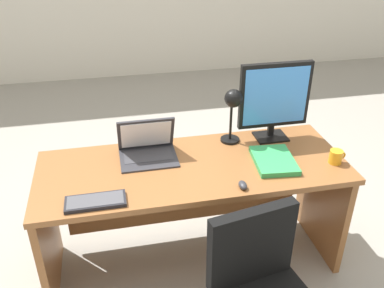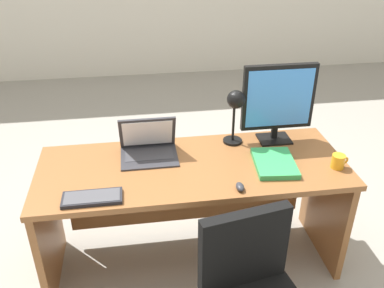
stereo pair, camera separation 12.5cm
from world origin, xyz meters
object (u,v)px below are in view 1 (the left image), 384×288
keyboard (96,201)px  monitor (275,98)px  desk (191,191)px  desk_lamp (233,105)px  laptop (147,144)px  book (274,160)px  coffee_mug (336,157)px  mouse (243,185)px

keyboard → monitor: bearing=22.9°
desk → monitor: 0.76m
desk → desk_lamp: bearing=29.1°
desk_lamp → monitor: bearing=2.2°
keyboard → laptop: bearing=53.4°
keyboard → book: book is taller
laptop → keyboard: bearing=-126.6°
desk → desk_lamp: 0.58m
desk → coffee_mug: 0.87m
desk → coffee_mug: (0.81, -0.19, 0.26)m
laptop → desk_lamp: bearing=4.6°
book → coffee_mug: bearing=-11.9°
desk → laptop: size_ratio=5.33×
desk_lamp → book: 0.41m
desk → book: size_ratio=5.36×
monitor → coffee_mug: monitor is taller
laptop → monitor: bearing=3.8°
desk_lamp → book: (0.17, -0.28, -0.24)m
keyboard → book: (1.01, 0.18, 0.00)m
mouse → desk_lamp: (0.08, 0.48, 0.24)m
monitor → mouse: (-0.35, -0.49, -0.26)m
mouse → coffee_mug: bearing=12.0°
keyboard → coffee_mug: (1.36, 0.10, 0.03)m
laptop → mouse: bearing=-44.3°
laptop → book: 0.75m
monitor → desk_lamp: monitor is taller
keyboard → mouse: mouse is taller
laptop → desk: bearing=-25.9°
mouse → desk_lamp: 0.55m
mouse → desk_lamp: size_ratio=0.21×
monitor → book: size_ratio=1.50×
desk_lamp → book: desk_lamp is taller
desk → mouse: 0.45m
monitor → coffee_mug: bearing=-55.2°
desk → laptop: (-0.24, 0.12, 0.29)m
keyboard → mouse: bearing=-1.9°
laptop → keyboard: (-0.31, -0.42, -0.06)m
keyboard → coffee_mug: bearing=4.3°
book → mouse: bearing=-141.5°
desk → mouse: mouse is taller
coffee_mug → mouse: bearing=-168.0°
laptop → keyboard: laptop is taller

